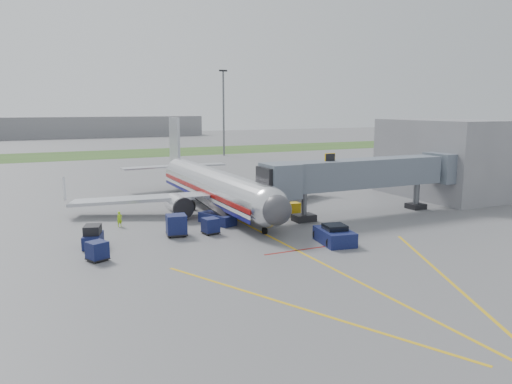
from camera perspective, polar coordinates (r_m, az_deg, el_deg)
name	(u,v)px	position (r m, az deg, el deg)	size (l,w,h in m)	color
ground	(275,239)	(44.65, 2.14, -5.38)	(400.00, 400.00, 0.00)	#565659
grass_strip	(109,154)	(130.30, -16.47, 4.16)	(300.00, 25.00, 0.01)	#2D4C1E
apron_markings	(319,262)	(38.50, 7.26, -7.92)	(21.52, 50.00, 0.01)	gold
airliner	(214,186)	(57.78, -4.83, 0.72)	(32.10, 35.67, 10.25)	silver
jet_bridge	(360,174)	(54.74, 11.75, 1.99)	(25.30, 4.00, 6.90)	slate
terminal	(443,158)	(69.74, 20.61, 3.62)	(10.00, 16.00, 10.00)	slate
light_mast_right	(224,111)	(121.84, -3.73, 9.25)	(2.00, 0.44, 20.40)	#595B60
distant_terminal	(47,127)	(208.62, -22.74, 6.82)	(120.00, 14.00, 8.00)	slate
pushback_tug	(335,235)	(43.57, 8.97, -4.93)	(3.07, 4.34, 1.67)	#0E103E
baggage_tug	(93,237)	(44.08, -18.14, -4.95)	(2.12, 2.97, 1.88)	#0E103E
baggage_cart_a	(97,251)	(40.18, -17.69, -6.43)	(1.83, 1.83, 1.49)	#0E103E
baggage_cart_b	(176,225)	(46.04, -9.09, -3.76)	(2.06, 2.06, 1.95)	#0E103E
baggage_cart_c	(210,226)	(46.43, -5.22, -3.87)	(1.55, 1.55, 1.49)	#0E103E
belt_loader	(217,218)	(50.41, -4.49, -2.97)	(3.02, 5.03, 2.39)	#0E103E
ground_power_cart	(292,209)	(54.24, 4.09, -1.97)	(1.77, 1.22, 1.38)	gold
ramp_worker	(120,219)	(50.77, -15.32, -3.00)	(0.56, 0.36, 1.52)	#A3E01A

